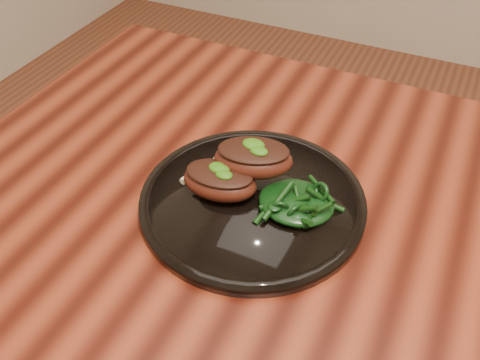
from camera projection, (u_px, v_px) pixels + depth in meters
name	position (u px, v px, depth m)	size (l,w,h in m)	color
plate	(253.00, 201.00, 0.74)	(0.31, 0.31, 0.02)	black
lamb_chop_front	(219.00, 180.00, 0.72)	(0.11, 0.08, 0.05)	#48180D
lamb_chop_back	(253.00, 158.00, 0.73)	(0.12, 0.10, 0.05)	#48180D
herb_smear	(247.00, 160.00, 0.79)	(0.08, 0.05, 0.00)	#1B4D08
greens_heap	(297.00, 199.00, 0.71)	(0.10, 0.10, 0.04)	black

